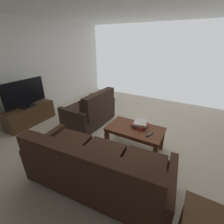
# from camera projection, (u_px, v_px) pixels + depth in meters

# --- Properties ---
(ground_plane) EXTENTS (5.41, 5.71, 0.01)m
(ground_plane) POSITION_uv_depth(u_px,v_px,m) (122.00, 136.00, 3.42)
(ground_plane) COLOR beige
(wall_right) EXTENTS (0.12, 5.71, 2.50)m
(wall_right) POSITION_uv_depth(u_px,v_px,m) (34.00, 69.00, 4.09)
(wall_right) COLOR white
(wall_right) RESTS_ON ground
(ceiling_slab) EXTENTS (5.41, 5.71, 0.01)m
(ceiling_slab) POSITION_uv_depth(u_px,v_px,m) (127.00, 1.00, 2.35)
(ceiling_slab) COLOR white
(sofa_main) EXTENTS (2.08, 1.05, 0.86)m
(sofa_main) POSITION_uv_depth(u_px,v_px,m) (96.00, 168.00, 2.08)
(sofa_main) COLOR black
(sofa_main) RESTS_ON ground
(loveseat_near) EXTENTS (0.84, 1.26, 0.88)m
(loveseat_near) POSITION_uv_depth(u_px,v_px,m) (91.00, 111.00, 3.78)
(loveseat_near) COLOR black
(loveseat_near) RESTS_ON ground
(coffee_table) EXTENTS (1.02, 0.60, 0.47)m
(coffee_table) POSITION_uv_depth(u_px,v_px,m) (135.00, 131.00, 2.86)
(coffee_table) COLOR brown
(coffee_table) RESTS_ON ground
(tv_stand) EXTENTS (0.43, 1.23, 0.47)m
(tv_stand) POSITION_uv_depth(u_px,v_px,m) (30.00, 115.00, 3.87)
(tv_stand) COLOR #4C331E
(tv_stand) RESTS_ON ground
(flat_tv) EXTENTS (0.21, 1.04, 0.66)m
(flat_tv) POSITION_uv_depth(u_px,v_px,m) (25.00, 93.00, 3.62)
(flat_tv) COLOR black
(flat_tv) RESTS_ON tv_stand
(book_stack) EXTENTS (0.31, 0.33, 0.11)m
(book_stack) POSITION_uv_depth(u_px,v_px,m) (140.00, 124.00, 2.86)
(book_stack) COLOR #C63833
(book_stack) RESTS_ON coffee_table
(tv_remote) EXTENTS (0.09, 0.17, 0.02)m
(tv_remote) POSITION_uv_depth(u_px,v_px,m) (149.00, 134.00, 2.62)
(tv_remote) COLOR black
(tv_remote) RESTS_ON coffee_table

